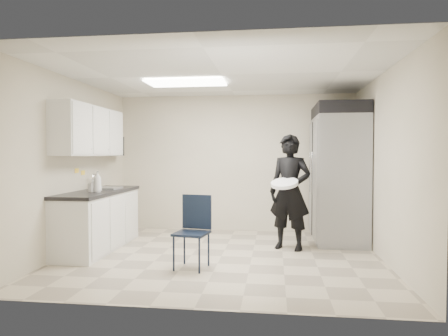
# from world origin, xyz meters

# --- Properties ---
(floor) EXTENTS (4.50, 4.50, 0.00)m
(floor) POSITION_xyz_m (0.00, 0.00, 0.00)
(floor) COLOR #B8AA91
(floor) RESTS_ON ground
(ceiling) EXTENTS (4.50, 4.50, 0.00)m
(ceiling) POSITION_xyz_m (0.00, 0.00, 2.60)
(ceiling) COLOR silver
(ceiling) RESTS_ON back_wall
(back_wall) EXTENTS (4.50, 0.00, 4.50)m
(back_wall) POSITION_xyz_m (0.00, 2.00, 1.30)
(back_wall) COLOR beige
(back_wall) RESTS_ON floor
(left_wall) EXTENTS (0.00, 4.00, 4.00)m
(left_wall) POSITION_xyz_m (-2.25, 0.00, 1.30)
(left_wall) COLOR beige
(left_wall) RESTS_ON floor
(right_wall) EXTENTS (0.00, 4.00, 4.00)m
(right_wall) POSITION_xyz_m (2.25, 0.00, 1.30)
(right_wall) COLOR beige
(right_wall) RESTS_ON floor
(ceiling_panel) EXTENTS (1.20, 0.60, 0.02)m
(ceiling_panel) POSITION_xyz_m (-0.60, 0.40, 2.57)
(ceiling_panel) COLOR white
(ceiling_panel) RESTS_ON ceiling
(lower_counter) EXTENTS (0.60, 1.90, 0.86)m
(lower_counter) POSITION_xyz_m (-1.95, 0.20, 0.43)
(lower_counter) COLOR silver
(lower_counter) RESTS_ON floor
(countertop) EXTENTS (0.64, 1.95, 0.05)m
(countertop) POSITION_xyz_m (-1.95, 0.20, 0.89)
(countertop) COLOR black
(countertop) RESTS_ON lower_counter
(sink) EXTENTS (0.42, 0.40, 0.14)m
(sink) POSITION_xyz_m (-1.93, 0.45, 0.87)
(sink) COLOR gray
(sink) RESTS_ON countertop
(faucet) EXTENTS (0.02, 0.02, 0.24)m
(faucet) POSITION_xyz_m (-2.13, 0.45, 1.02)
(faucet) COLOR silver
(faucet) RESTS_ON countertop
(upper_cabinets) EXTENTS (0.35, 1.80, 0.75)m
(upper_cabinets) POSITION_xyz_m (-2.08, 0.20, 1.83)
(upper_cabinets) COLOR silver
(upper_cabinets) RESTS_ON left_wall
(towel_dispenser) EXTENTS (0.22, 0.30, 0.35)m
(towel_dispenser) POSITION_xyz_m (-2.14, 1.35, 1.62)
(towel_dispenser) COLOR black
(towel_dispenser) RESTS_ON left_wall
(notice_sticker_left) EXTENTS (0.00, 0.12, 0.07)m
(notice_sticker_left) POSITION_xyz_m (-2.24, 0.10, 1.22)
(notice_sticker_left) COLOR yellow
(notice_sticker_left) RESTS_ON left_wall
(notice_sticker_right) EXTENTS (0.00, 0.12, 0.07)m
(notice_sticker_right) POSITION_xyz_m (-2.24, 0.30, 1.18)
(notice_sticker_right) COLOR yellow
(notice_sticker_right) RESTS_ON left_wall
(commercial_fridge) EXTENTS (0.80, 1.35, 2.10)m
(commercial_fridge) POSITION_xyz_m (1.83, 1.27, 1.05)
(commercial_fridge) COLOR gray
(commercial_fridge) RESTS_ON floor
(fridge_compressor) EXTENTS (0.80, 1.35, 0.20)m
(fridge_compressor) POSITION_xyz_m (1.83, 1.27, 2.20)
(fridge_compressor) COLOR black
(fridge_compressor) RESTS_ON commercial_fridge
(folding_chair) EXTENTS (0.47, 0.47, 0.91)m
(folding_chair) POSITION_xyz_m (-0.30, -0.66, 0.45)
(folding_chair) COLOR black
(folding_chair) RESTS_ON floor
(man_tuxedo) EXTENTS (0.77, 0.64, 1.78)m
(man_tuxedo) POSITION_xyz_m (0.99, 0.55, 0.89)
(man_tuxedo) COLOR black
(man_tuxedo) RESTS_ON floor
(bucket_lid) EXTENTS (0.52, 0.52, 0.05)m
(bucket_lid) POSITION_xyz_m (0.90, 0.32, 1.04)
(bucket_lid) COLOR silver
(bucket_lid) RESTS_ON man_tuxedo
(soap_bottle_a) EXTENTS (0.17, 0.17, 0.31)m
(soap_bottle_a) POSITION_xyz_m (-1.85, -0.05, 1.07)
(soap_bottle_a) COLOR white
(soap_bottle_a) RESTS_ON countertop
(soap_bottle_b) EXTENTS (0.12, 0.12, 0.20)m
(soap_bottle_b) POSITION_xyz_m (-1.92, -0.05, 1.01)
(soap_bottle_b) COLOR silver
(soap_bottle_b) RESTS_ON countertop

